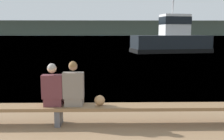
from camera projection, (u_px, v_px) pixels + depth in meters
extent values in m
plane|color=#426B8E|center=(105.00, 36.00, 125.72)|extent=(240.00, 240.00, 0.00)
cube|color=#424738|center=(106.00, 28.00, 173.27)|extent=(600.00, 12.00, 9.99)
cube|color=brown|center=(58.00, 107.00, 5.57)|extent=(8.60, 0.47, 0.07)
cube|color=#515156|center=(59.00, 117.00, 5.60)|extent=(0.12, 0.40, 0.37)
cube|color=#56282D|center=(54.00, 101.00, 5.64)|extent=(0.39, 0.42, 0.18)
cube|color=#56282D|center=(53.00, 87.00, 5.48)|extent=(0.45, 0.22, 0.52)
sphere|color=tan|center=(52.00, 69.00, 5.42)|extent=(0.20, 0.20, 0.20)
sphere|color=gray|center=(52.00, 68.00, 5.40)|extent=(0.18, 0.18, 0.18)
cube|color=#70665B|center=(74.00, 101.00, 5.64)|extent=(0.39, 0.42, 0.18)
cube|color=#70665B|center=(73.00, 85.00, 5.48)|extent=(0.45, 0.22, 0.57)
sphere|color=#846047|center=(73.00, 66.00, 5.42)|extent=(0.19, 0.19, 0.19)
sphere|color=brown|center=(73.00, 65.00, 5.40)|extent=(0.18, 0.18, 0.18)
ellipsoid|color=#9E754C|center=(100.00, 100.00, 5.57)|extent=(0.24, 0.19, 0.23)
cube|color=black|center=(170.00, 44.00, 25.82)|extent=(8.24, 4.33, 1.76)
cube|color=black|center=(170.00, 50.00, 25.92)|extent=(8.41, 4.48, 0.42)
cube|color=silver|center=(175.00, 25.00, 25.61)|extent=(3.01, 2.26, 2.13)
cube|color=black|center=(175.00, 21.00, 25.54)|extent=(3.08, 2.33, 0.77)
cylinder|color=#B2B2B7|center=(173.00, 1.00, 25.20)|extent=(0.14, 0.14, 2.56)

